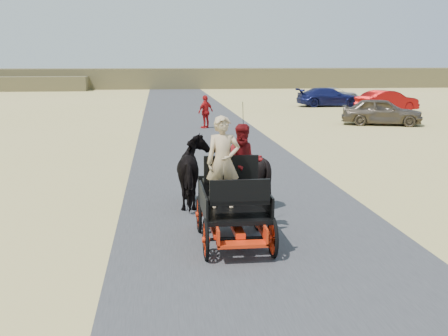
{
  "coord_description": "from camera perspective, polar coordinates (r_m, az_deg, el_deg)",
  "views": [
    {
      "loc": [
        -2.04,
        -8.29,
        3.6
      ],
      "look_at": [
        -0.62,
        3.88,
        1.2
      ],
      "focal_mm": 45.0,
      "sensor_mm": 36.0,
      "label": 1
    }
  ],
  "objects": [
    {
      "name": "car_a",
      "position": [
        32.14,
        15.74,
        5.55
      ],
      "size": [
        4.65,
        3.0,
        1.47
      ],
      "primitive_type": "imported",
      "rotation": [
        0.0,
        0.0,
        1.25
      ],
      "color": "brown",
      "rests_on": "ground"
    },
    {
      "name": "ridge_far",
      "position": [
        70.36,
        -5.08,
        9.07
      ],
      "size": [
        140.0,
        6.0,
        2.4
      ],
      "primitive_type": "cube",
      "color": "brown",
      "rests_on": "ground"
    },
    {
      "name": "driver_man",
      "position": [
        10.87,
        -0.1,
        0.59
      ],
      "size": [
        0.66,
        0.43,
        1.8
      ],
      "primitive_type": "imported",
      "color": "tan",
      "rests_on": "carriage"
    },
    {
      "name": "ground",
      "position": [
        9.27,
        6.74,
        -11.85
      ],
      "size": [
        140.0,
        140.0,
        0.0
      ],
      "primitive_type": "plane",
      "color": "tan"
    },
    {
      "name": "car_c",
      "position": [
        43.82,
        10.6,
        7.09
      ],
      "size": [
        4.87,
        1.98,
        1.41
      ],
      "primitive_type": "imported",
      "rotation": [
        0.0,
        0.0,
        1.57
      ],
      "color": "navy",
      "rests_on": "ground"
    },
    {
      "name": "passenger_woman",
      "position": [
        11.49,
        2.07,
        0.59
      ],
      "size": [
        0.77,
        0.6,
        1.58
      ],
      "primitive_type": "imported",
      "color": "#660C0F",
      "rests_on": "carriage"
    },
    {
      "name": "car_d",
      "position": [
        48.25,
        11.07,
        7.31
      ],
      "size": [
        4.79,
        3.24,
        1.22
      ],
      "primitive_type": "imported",
      "rotation": [
        0.0,
        0.0,
        1.87
      ],
      "color": "#B2B2B7",
      "rests_on": "ground"
    },
    {
      "name": "horse_left",
      "position": [
        13.87,
        -2.93,
        -0.38
      ],
      "size": [
        0.91,
        2.01,
        1.7
      ],
      "primitive_type": "imported",
      "rotation": [
        0.0,
        0.0,
        3.14
      ],
      "color": "black",
      "rests_on": "ground"
    },
    {
      "name": "road",
      "position": [
        9.26,
        6.74,
        -11.82
      ],
      "size": [
        6.0,
        140.0,
        0.01
      ],
      "primitive_type": "cube",
      "color": "#38383A",
      "rests_on": "ground"
    },
    {
      "name": "car_b",
      "position": [
        39.95,
        16.25,
        6.52
      ],
      "size": [
        4.74,
        3.0,
        1.48
      ],
      "primitive_type": "imported",
      "rotation": [
        0.0,
        0.0,
        1.92
      ],
      "color": "maroon",
      "rests_on": "ground"
    },
    {
      "name": "pedestrian",
      "position": [
        29.43,
        -1.88,
        5.73
      ],
      "size": [
        1.04,
        0.98,
        1.73
      ],
      "primitive_type": "imported",
      "rotation": [
        0.0,
        0.0,
        3.86
      ],
      "color": "#B51416",
      "rests_on": "ground"
    },
    {
      "name": "carriage",
      "position": [
        11.15,
        0.96,
        -5.81
      ],
      "size": [
        1.3,
        2.4,
        0.72
      ],
      "primitive_type": null,
      "color": "black",
      "rests_on": "ground"
    },
    {
      "name": "horse_right",
      "position": [
        13.99,
        1.57,
        -0.27
      ],
      "size": [
        1.37,
        1.54,
        1.7
      ],
      "primitive_type": "imported",
      "rotation": [
        0.0,
        0.0,
        3.14
      ],
      "color": "black",
      "rests_on": "ground"
    }
  ]
}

